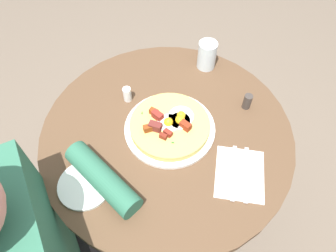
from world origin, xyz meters
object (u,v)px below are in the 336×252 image
Objects in this scene: water_glass at (207,55)px; pepper_shaker at (247,101)px; breakfast_pizza at (170,124)px; fork at (234,172)px; salt_shaker at (127,94)px; bread_plate at (85,185)px; knife at (246,174)px; dining_table at (167,157)px; pizza_plate at (169,128)px.

water_glass reaches higher than pepper_shaker.
breakfast_pizza is 1.41× the size of fork.
salt_shaker is at bearing -121.49° from fork.
fork is at bearing 159.45° from water_glass.
pepper_shaker reaches higher than salt_shaker.
pepper_shaker is (-0.04, -0.27, 0.00)m from breakfast_pizza.
pepper_shaker reaches higher than bread_plate.
fork and knife have the same top height.
water_glass is 1.97× the size of salt_shaker.
bread_plate reaches higher than dining_table.
pizza_plate is 1.14× the size of breakfast_pizza.
fork reaches higher than dining_table.
pizza_plate is 0.28m from knife.
breakfast_pizza is at bearing -121.42° from fork.
fork is at bearing -111.71° from bread_plate.
breakfast_pizza is 0.31m from bread_plate.
pizza_plate is at bearing -117.43° from knife.
breakfast_pizza is at bearing -117.54° from knife.
pizza_plate reaches higher than fork.
fork is 1.71× the size of water_glass.
dining_table is at bearing 83.30° from pepper_shaker.
water_glass is 1.89× the size of pepper_shaker.
dining_table is 0.40m from water_glass.
breakfast_pizza reaches higher than bread_plate.
pepper_shaker is at bearing -175.29° from water_glass.
dining_table is 0.18m from pizza_plate.
salt_shaker is (0.18, 0.06, 0.20)m from dining_table.
breakfast_pizza is 0.19m from salt_shaker.
water_glass reaches higher than breakfast_pizza.
pepper_shaker is (-0.23, -0.02, -0.02)m from water_glass.
fork is 1.00× the size of knife.
dining_table is 0.33m from knife.
dining_table is 14.53× the size of pepper_shaker.
salt_shaker reaches higher than pizza_plate.
knife is at bearing -112.81° from bread_plate.
bread_plate is 0.47m from knife.
pizza_plate is at bearing -121.28° from fork.
knife is (-0.25, -0.14, 0.18)m from dining_table.
bread_plate is at bearing 102.59° from breakfast_pizza.
breakfast_pizza is at bearing -76.07° from dining_table.
breakfast_pizza is 4.56× the size of pepper_shaker.
salt_shaker is at bearing -119.18° from knife.
pizza_plate is at bearing -72.41° from dining_table.
water_glass is at bearing -164.48° from fork.
dining_table is at bearing -115.11° from knife.
salt_shaker is (0.40, 0.17, 0.02)m from fork.
water_glass is (0.20, -0.25, 0.03)m from breakfast_pizza.
salt_shaker is at bearing -43.80° from bread_plate.
pepper_shaker is at bearing -121.57° from salt_shaker.
fork is at bearing -90.00° from knife.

